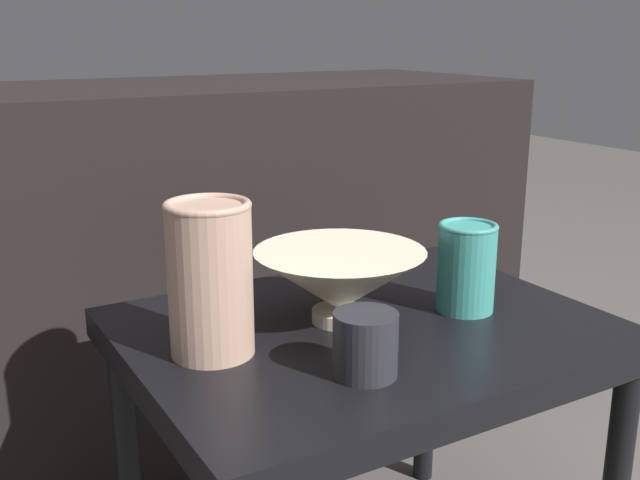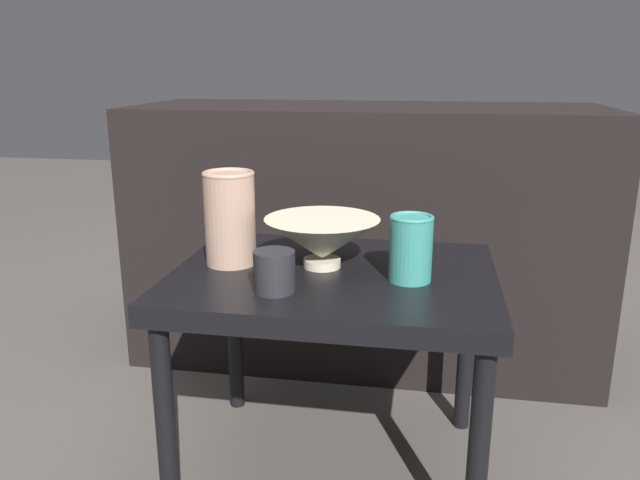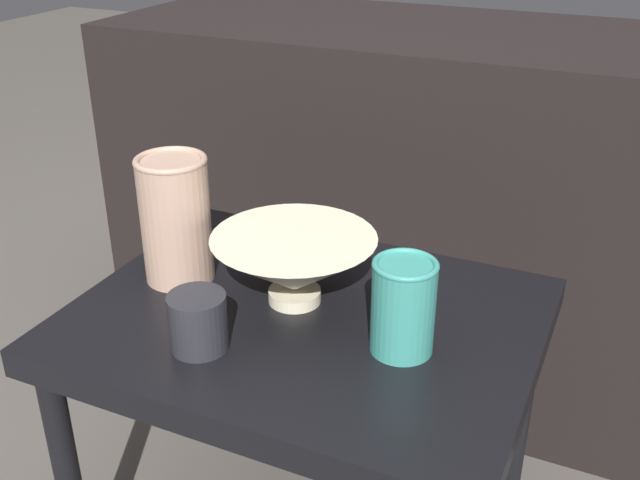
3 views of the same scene
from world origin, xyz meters
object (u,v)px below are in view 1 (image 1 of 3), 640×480
vase_colorful_right (466,266)px  cup (365,344)px  bowl (340,281)px  vase_textured_left (210,277)px

vase_colorful_right → cup: vase_colorful_right is taller
bowl → cup: bearing=-111.4°
vase_textured_left → vase_colorful_right: size_ratio=1.51×
bowl → cup: 0.16m
cup → vase_textured_left: bearing=131.3°
vase_colorful_right → cup: size_ratio=1.67×
vase_textured_left → cup: 0.20m
vase_textured_left → vase_colorful_right: vase_textured_left is taller
bowl → vase_textured_left: (-0.18, -0.01, 0.04)m
bowl → vase_colorful_right: bearing=-15.9°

